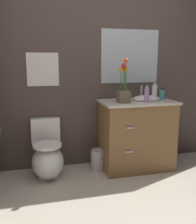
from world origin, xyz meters
The scene contains 10 objects.
wall_back centered at (0.20, 1.53, 1.25)m, with size 4.39×0.05×2.50m, color #4C3D38.
toilet centered at (-0.79, 1.24, 0.24)m, with size 0.38×0.59×0.69m.
vanity_cabinet centered at (0.36, 1.21, 0.46)m, with size 0.94×0.56×1.08m.
flower_vase centered at (0.14, 1.12, 1.06)m, with size 0.14×0.14×0.53m.
soap_bottle centered at (0.70, 1.21, 0.97)m, with size 0.07×0.07×0.16m.
lotion_bottle centered at (0.63, 1.27, 0.99)m, with size 0.07×0.07×0.21m.
hand_wash_bottle centered at (0.42, 1.07, 0.99)m, with size 0.06×0.06×0.20m.
trash_bin centered at (-0.15, 1.26, 0.14)m, with size 0.18×0.18×0.27m.
wall_poster centered at (-0.79, 1.50, 1.29)m, with size 0.39×0.01×0.41m, color silver.
wall_mirror centered at (0.36, 1.50, 1.45)m, with size 0.80×0.01×0.70m, color #B2BCC6.
Camera 1 is at (-0.94, -1.80, 1.40)m, focal length 41.51 mm.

